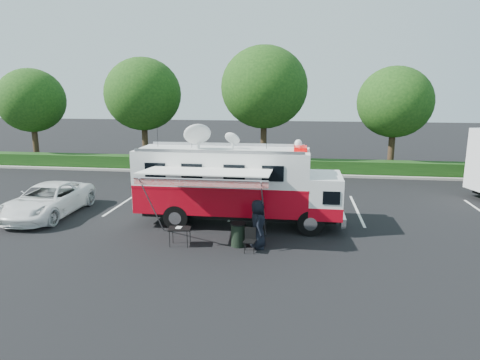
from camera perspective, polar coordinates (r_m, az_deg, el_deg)
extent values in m
plane|color=black|center=(19.09, -0.21, -5.90)|extent=(120.00, 120.00, 0.00)
cube|color=#9E998E|center=(29.58, 10.53, 0.60)|extent=(60.00, 0.35, 0.15)
cube|color=black|center=(30.38, 10.49, 1.73)|extent=(60.00, 1.20, 1.00)
cylinder|color=black|center=(37.37, -25.65, 5.00)|extent=(0.44, 0.44, 4.00)
ellipsoid|color=#14380F|center=(37.17, -26.07, 9.52)|extent=(5.12, 5.12, 4.86)
cylinder|color=black|center=(33.25, -12.56, 5.50)|extent=(0.44, 0.44, 4.40)
ellipsoid|color=#14380F|center=(33.04, -12.83, 11.12)|extent=(5.63, 5.63, 5.35)
cylinder|color=black|center=(31.26, 3.16, 5.73)|extent=(0.44, 0.44, 4.80)
ellipsoid|color=#14380F|center=(31.06, 3.24, 12.26)|extent=(6.14, 6.14, 5.84)
cylinder|color=black|center=(31.86, 19.55, 4.44)|extent=(0.44, 0.44, 4.00)
ellipsoid|color=#14380F|center=(31.63, 19.94, 9.76)|extent=(5.12, 5.12, 4.86)
cube|color=silver|center=(26.48, -27.06, -2.08)|extent=(0.12, 5.50, 0.01)
cube|color=silver|center=(23.59, -14.99, -2.76)|extent=(0.12, 5.50, 0.01)
cube|color=silver|center=(21.99, -0.40, -3.42)|extent=(0.12, 5.50, 0.01)
cube|color=silver|center=(21.98, 15.31, -3.88)|extent=(0.12, 5.50, 0.01)
cube|color=black|center=(18.93, -0.21, -4.36)|extent=(8.38, 1.36, 0.29)
cylinder|color=black|center=(17.74, 9.37, -5.68)|extent=(1.07, 0.31, 1.07)
cylinder|color=black|center=(19.79, 9.23, -3.78)|extent=(1.07, 0.31, 1.07)
cylinder|color=black|center=(18.45, -8.53, -4.94)|extent=(1.07, 0.31, 1.07)
cylinder|color=black|center=(20.43, -6.85, -3.19)|extent=(1.07, 0.31, 1.07)
cube|color=silver|center=(18.83, 13.32, -4.63)|extent=(0.19, 2.44, 0.39)
cube|color=silver|center=(18.53, 11.21, -1.84)|extent=(1.36, 2.44, 1.66)
cube|color=#AE0615|center=(18.68, 11.13, -3.58)|extent=(1.38, 2.46, 0.54)
cube|color=black|center=(18.51, 13.20, -1.01)|extent=(0.12, 2.14, 0.68)
cube|color=#AE0615|center=(18.84, -2.27, -2.14)|extent=(7.41, 2.44, 1.17)
cube|color=#AE0615|center=(18.70, -2.28, -0.41)|extent=(7.43, 2.46, 0.10)
cube|color=silver|center=(18.55, -2.30, 1.80)|extent=(7.41, 2.44, 1.36)
cube|color=silver|center=(18.43, -2.32, 4.00)|extent=(7.41, 2.44, 0.08)
cube|color=#CC0505|center=(18.13, 8.07, 4.18)|extent=(0.54, 0.93, 0.16)
sphere|color=silver|center=(19.08, 7.78, 4.89)|extent=(0.33, 0.33, 0.33)
ellipsoid|color=silver|center=(18.43, -5.72, 6.11)|extent=(1.17, 1.17, 0.35)
ellipsoid|color=silver|center=(18.50, -1.03, 5.59)|extent=(0.68, 0.68, 0.19)
cylinder|color=black|center=(19.50, -10.94, 5.72)|extent=(0.02, 0.02, 0.97)
cylinder|color=black|center=(19.06, -6.48, 5.71)|extent=(0.02, 0.02, 0.97)
cylinder|color=black|center=(18.52, 3.56, 5.58)|extent=(0.02, 0.02, 0.97)
cube|color=white|center=(16.24, -4.47, 1.14)|extent=(4.87, 2.34, 0.20)
cube|color=red|center=(15.18, -5.38, -0.35)|extent=(4.87, 0.04, 0.27)
cylinder|color=#B2B2B7|center=(15.14, -5.40, 0.07)|extent=(4.87, 0.07, 0.07)
cylinder|color=#B2B2B7|center=(17.10, -11.63, -3.47)|extent=(0.05, 2.53, 2.81)
cylinder|color=#B2B2B7|center=(16.20, 3.16, -4.12)|extent=(0.05, 2.53, 2.81)
imported|color=white|center=(22.26, -24.10, -4.34)|extent=(2.51, 5.39, 1.49)
imported|color=black|center=(16.40, 2.37, -9.02)|extent=(0.71, 0.99, 1.88)
cube|color=black|center=(16.53, -8.05, -6.42)|extent=(0.91, 0.71, 0.04)
cylinder|color=black|center=(16.54, -9.38, -7.71)|extent=(0.02, 0.02, 0.69)
cylinder|color=black|center=(16.93, -8.95, -7.23)|extent=(0.02, 0.02, 0.69)
cylinder|color=black|center=(16.36, -7.05, -7.87)|extent=(0.02, 0.02, 0.69)
cylinder|color=black|center=(16.75, -6.67, -7.37)|extent=(0.02, 0.02, 0.69)
cube|color=silver|center=(16.58, -8.17, -6.28)|extent=(0.22, 0.30, 0.01)
cube|color=black|center=(15.83, 1.30, -8.17)|extent=(0.48, 0.48, 0.04)
cube|color=black|center=(15.95, 1.39, -7.10)|extent=(0.43, 0.10, 0.47)
cylinder|color=black|center=(15.77, 0.60, -9.08)|extent=(0.02, 0.02, 0.43)
cylinder|color=black|center=(16.08, 0.76, -8.64)|extent=(0.02, 0.02, 0.43)
cylinder|color=black|center=(15.73, 1.85, -9.14)|extent=(0.02, 0.02, 0.43)
cylinder|color=black|center=(16.05, 1.98, -8.69)|extent=(0.02, 0.02, 0.43)
cylinder|color=black|center=(16.44, -0.23, -7.35)|extent=(0.56, 0.56, 0.86)
cylinder|color=black|center=(16.29, -0.23, -5.86)|extent=(0.61, 0.61, 0.04)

